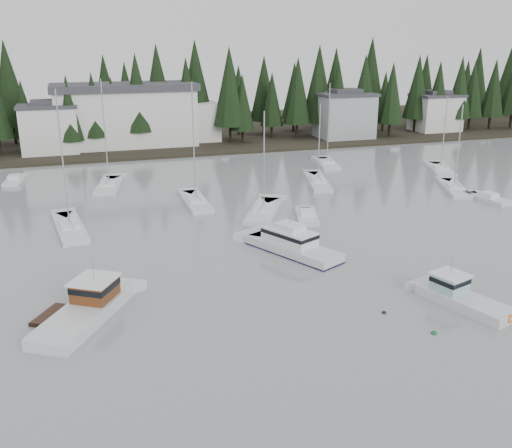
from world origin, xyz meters
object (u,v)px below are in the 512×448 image
at_px(harbor_inn, 137,115).
at_px(lobster_boat_brown, 85,311).
at_px(house_east_a, 344,114).
at_px(sailboat_10, 264,213).
at_px(sailboat_1, 196,203).
at_px(runabout_2, 489,200).
at_px(runabout_1, 307,218).
at_px(lobster_boat_teal, 461,299).
at_px(sailboat_2, 70,229).
at_px(sailboat_5, 318,183).
at_px(sailboat_9, 327,165).
at_px(sailboat_3, 454,190).
at_px(sailboat_7, 440,171).
at_px(cabin_cruiser_center, 292,246).
at_px(runabout_3, 15,181).
at_px(sailboat_6, 109,187).
at_px(house_west, 49,128).
at_px(house_east_b, 436,112).

bearing_deg(harbor_inn, lobster_boat_brown, -99.99).
distance_m(house_east_a, sailboat_10, 52.22).
distance_m(sailboat_1, runabout_2, 35.66).
bearing_deg(runabout_1, lobster_boat_brown, 142.49).
bearing_deg(lobster_boat_teal, sailboat_2, 27.96).
height_order(sailboat_5, sailboat_9, sailboat_9).
distance_m(sailboat_3, sailboat_5, 17.77).
bearing_deg(runabout_1, sailboat_7, -42.92).
xyz_separation_m(cabin_cruiser_center, sailboat_9, (19.14, 34.06, -0.55)).
xyz_separation_m(harbor_inn, runabout_3, (-19.61, -22.00, -5.64)).
distance_m(sailboat_1, sailboat_7, 39.06).
distance_m(sailboat_5, runabout_3, 41.70).
relative_size(sailboat_2, sailboat_6, 1.01).
distance_m(harbor_inn, sailboat_6, 30.30).
bearing_deg(house_west, runabout_1, -59.68).
distance_m(lobster_boat_brown, runabout_2, 50.80).
height_order(house_east_a, lobster_boat_brown, house_east_a).
distance_m(lobster_boat_teal, sailboat_2, 38.57).
height_order(harbor_inn, lobster_boat_teal, harbor_inn).
bearing_deg(house_east_b, sailboat_9, -147.08).
relative_size(lobster_boat_teal, sailboat_10, 0.64).
xyz_separation_m(house_east_b, sailboat_10, (-52.56, -44.07, -4.35)).
distance_m(sailboat_9, runabout_2, 26.88).
xyz_separation_m(house_east_b, lobster_boat_teal, (-46.11, -70.65, -3.93)).
bearing_deg(sailboat_10, cabin_cruiser_center, -158.86).
bearing_deg(sailboat_6, lobster_boat_teal, -141.83).
distance_m(sailboat_3, sailboat_9, 21.34).
xyz_separation_m(sailboat_2, sailboat_6, (5.17, 17.05, 0.00)).
bearing_deg(sailboat_7, house_east_a, 25.35).
relative_size(lobster_boat_teal, runabout_1, 1.20).
bearing_deg(runabout_2, sailboat_7, -24.15).
height_order(sailboat_7, runabout_1, sailboat_7).
xyz_separation_m(cabin_cruiser_center, sailboat_3, (28.47, 14.88, -0.57)).
bearing_deg(runabout_3, sailboat_10, -124.10).
bearing_deg(runabout_1, sailboat_9, -11.39).
bearing_deg(sailboat_3, sailboat_9, 48.68).
distance_m(sailboat_2, sailboat_5, 34.03).
bearing_deg(lobster_boat_teal, sailboat_7, -50.60).
xyz_separation_m(lobster_boat_brown, runabout_2, (47.94, 16.81, -0.40)).
distance_m(sailboat_9, sailboat_10, 27.76).
relative_size(house_west, sailboat_1, 0.65).
relative_size(sailboat_10, runabout_2, 2.00).
height_order(harbor_inn, sailboat_6, sailboat_6).
height_order(house_east_a, sailboat_6, sailboat_6).
height_order(sailboat_7, sailboat_9, sailboat_9).
distance_m(harbor_inn, runabout_1, 51.71).
bearing_deg(sailboat_5, sailboat_7, -70.24).
relative_size(lobster_boat_teal, sailboat_5, 0.68).
xyz_separation_m(cabin_cruiser_center, sailboat_6, (-14.29, 30.20, -0.55)).
relative_size(lobster_boat_teal, sailboat_3, 0.66).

